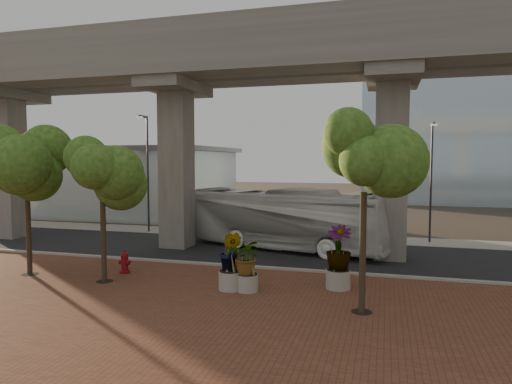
# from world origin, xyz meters

# --- Properties ---
(ground) EXTENTS (160.00, 160.00, 0.00)m
(ground) POSITION_xyz_m (0.00, 0.00, 0.00)
(ground) COLOR #383128
(ground) RESTS_ON ground
(brick_plaza) EXTENTS (70.00, 13.00, 0.06)m
(brick_plaza) POSITION_xyz_m (0.00, -8.00, 0.03)
(brick_plaza) COLOR brown
(brick_plaza) RESTS_ON ground
(asphalt_road) EXTENTS (90.00, 8.00, 0.04)m
(asphalt_road) POSITION_xyz_m (0.00, 2.00, 0.02)
(asphalt_road) COLOR black
(asphalt_road) RESTS_ON ground
(curb_strip) EXTENTS (70.00, 0.25, 0.16)m
(curb_strip) POSITION_xyz_m (0.00, -2.00, 0.08)
(curb_strip) COLOR #9F9D94
(curb_strip) RESTS_ON ground
(far_sidewalk) EXTENTS (90.00, 3.00, 0.06)m
(far_sidewalk) POSITION_xyz_m (0.00, 7.50, 0.03)
(far_sidewalk) COLOR #9F9D94
(far_sidewalk) RESTS_ON ground
(transit_viaduct) EXTENTS (72.00, 5.60, 12.40)m
(transit_viaduct) POSITION_xyz_m (0.00, 2.00, 7.29)
(transit_viaduct) COLOR gray
(transit_viaduct) RESTS_ON ground
(station_pavilion) EXTENTS (23.00, 13.00, 6.30)m
(station_pavilion) POSITION_xyz_m (-20.00, 16.00, 3.22)
(station_pavilion) COLOR #AABCC2
(station_pavilion) RESTS_ON ground
(transit_bus) EXTENTS (12.68, 6.31, 3.45)m
(transit_bus) POSITION_xyz_m (0.16, 3.05, 1.72)
(transit_bus) COLOR silver
(transit_bus) RESTS_ON ground
(fire_hydrant) EXTENTS (0.51, 0.46, 1.02)m
(fire_hydrant) POSITION_xyz_m (-5.47, -4.52, 0.55)
(fire_hydrant) COLOR maroon
(fire_hydrant) RESTS_ON ground
(planter_front) EXTENTS (1.87, 1.87, 2.06)m
(planter_front) POSITION_xyz_m (0.65, -5.71, 1.31)
(planter_front) COLOR #AEA69D
(planter_front) RESTS_ON ground
(planter_right) EXTENTS (2.34, 2.34, 2.50)m
(planter_right) POSITION_xyz_m (4.00, -4.41, 1.58)
(planter_right) COLOR #B1AD9F
(planter_right) RESTS_ON ground
(planter_left) EXTENTS (2.09, 2.09, 2.30)m
(planter_left) POSITION_xyz_m (-0.03, -5.70, 1.45)
(planter_left) COLOR #AEAA9D
(planter_left) RESTS_ON ground
(street_tree_far_west) EXTENTS (4.03, 4.03, 6.60)m
(street_tree_far_west) POSITION_xyz_m (-9.42, -5.85, 4.80)
(street_tree_far_west) COLOR #453927
(street_tree_far_west) RESTS_ON ground
(street_tree_near_west) EXTENTS (3.55, 3.55, 5.99)m
(street_tree_near_west) POSITION_xyz_m (-5.50, -6.02, 4.42)
(street_tree_near_west) COLOR #453927
(street_tree_near_west) RESTS_ON ground
(street_tree_near_east) EXTENTS (3.70, 3.70, 6.81)m
(street_tree_near_east) POSITION_xyz_m (5.05, -7.01, 5.15)
(street_tree_near_east) COLOR #453927
(street_tree_near_east) RESTS_ON ground
(streetlamp_west) EXTENTS (0.40, 1.18, 8.16)m
(streetlamp_west) POSITION_xyz_m (-10.41, 6.43, 4.76)
(streetlamp_west) COLOR #302F34
(streetlamp_west) RESTS_ON ground
(streetlamp_east) EXTENTS (0.36, 1.06, 7.32)m
(streetlamp_east) POSITION_xyz_m (8.43, 7.40, 4.28)
(streetlamp_east) COLOR #29282C
(streetlamp_east) RESTS_ON ground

